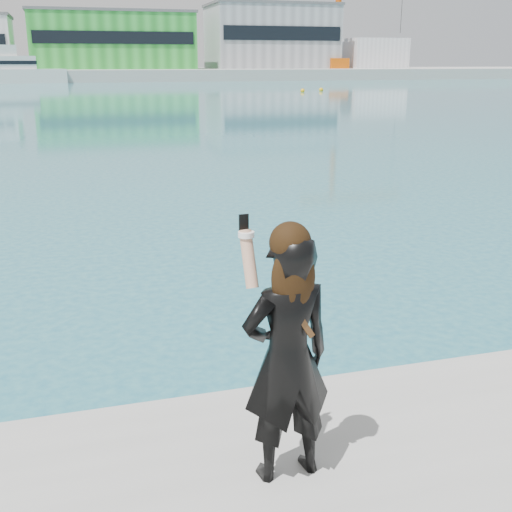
{
  "coord_description": "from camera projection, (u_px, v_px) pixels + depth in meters",
  "views": [
    {
      "loc": [
        -1.96,
        -3.7,
        3.45
      ],
      "look_at": [
        -0.73,
        0.5,
        2.12
      ],
      "focal_mm": 45.0,
      "sensor_mm": 36.0,
      "label": 1
    }
  ],
  "objects": [
    {
      "name": "buoy_extra",
      "position": [
        321.0,
        91.0,
        76.73
      ],
      "size": [
        0.5,
        0.5,
        0.5
      ],
      "primitive_type": "sphere",
      "color": "#FFB30D",
      "rests_on": "ground"
    },
    {
      "name": "warehouse_grey_right",
      "position": [
        271.0,
        36.0,
        130.77
      ],
      "size": [
        25.5,
        15.35,
        12.5
      ],
      "color": "gray",
      "rests_on": "far_quay"
    },
    {
      "name": "flagpole_right",
      "position": [
        192.0,
        44.0,
        120.04
      ],
      "size": [
        1.28,
        0.16,
        8.0
      ],
      "color": "silver",
      "rests_on": "far_quay"
    },
    {
      "name": "buoy_near",
      "position": [
        303.0,
        92.0,
        74.43
      ],
      "size": [
        0.5,
        0.5,
        0.5
      ],
      "primitive_type": "sphere",
      "color": "#FFB30D",
      "rests_on": "ground"
    },
    {
      "name": "far_quay",
      "position": [
        71.0,
        74.0,
        123.95
      ],
      "size": [
        320.0,
        40.0,
        2.0
      ],
      "primitive_type": "cube",
      "color": "#9E9E99",
      "rests_on": "ground"
    },
    {
      "name": "warehouse_green",
      "position": [
        112.0,
        40.0,
        122.43
      ],
      "size": [
        30.6,
        16.36,
        10.5
      ],
      "color": "green",
      "rests_on": "far_quay"
    },
    {
      "name": "dock_crane",
      "position": [
        344.0,
        0.0,
        126.86
      ],
      "size": [
        23.0,
        4.0,
        24.0
      ],
      "color": "orange",
      "rests_on": "far_quay"
    },
    {
      "name": "motor_yacht",
      "position": [
        8.0,
        69.0,
        102.66
      ],
      "size": [
        17.16,
        7.38,
        7.75
      ],
      "rotation": [
        0.0,
        0.0,
        0.17
      ],
      "color": "silver",
      "rests_on": "ground"
    },
    {
      "name": "ancillary_shed",
      "position": [
        373.0,
        53.0,
        135.84
      ],
      "size": [
        12.0,
        10.0,
        6.0
      ],
      "primitive_type": "cube",
      "color": "silver",
      "rests_on": "far_quay"
    },
    {
      "name": "woman",
      "position": [
        287.0,
        352.0,
        4.05
      ],
      "size": [
        0.65,
        0.46,
        1.76
      ],
      "rotation": [
        0.0,
        0.0,
        3.25
      ],
      "color": "black",
      "rests_on": "near_quay"
    }
  ]
}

